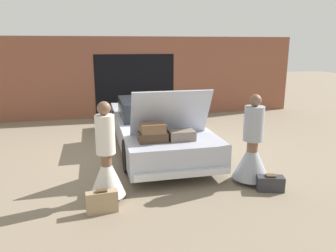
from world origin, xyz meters
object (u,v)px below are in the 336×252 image
at_px(person_right, 252,152).
at_px(suitcase_beside_right_person, 270,183).
at_px(person_left, 107,166).
at_px(suitcase_beside_left_person, 102,202).
at_px(car, 155,126).

bearing_deg(person_right, suitcase_beside_right_person, -156.99).
relative_size(person_left, suitcase_beside_right_person, 3.26).
height_order(person_left, suitcase_beside_right_person, person_left).
distance_m(person_left, suitcase_beside_right_person, 2.89).
relative_size(person_right, suitcase_beside_right_person, 3.27).
xyz_separation_m(person_left, suitcase_beside_left_person, (-0.11, -0.44, -0.42)).
xyz_separation_m(car, person_right, (1.34, -2.55, 0.04)).
distance_m(person_left, suitcase_beside_left_person, 0.62).
bearing_deg(car, suitcase_beside_right_person, -63.45).
xyz_separation_m(car, suitcase_beside_right_person, (1.50, -2.99, -0.41)).
height_order(car, person_left, car).
bearing_deg(car, suitcase_beside_left_person, -114.94).
distance_m(suitcase_beside_left_person, suitcase_beside_right_person, 2.94).
relative_size(person_left, suitcase_beside_left_person, 3.38).
relative_size(person_right, suitcase_beside_left_person, 3.39).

